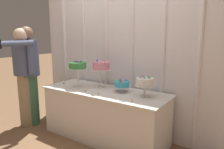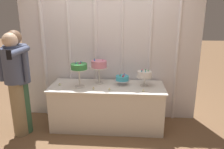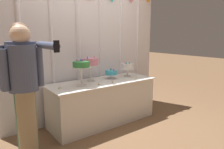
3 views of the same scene
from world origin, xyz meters
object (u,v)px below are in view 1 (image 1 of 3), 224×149
Objects in this scene: cake_table at (105,114)px; cake_display_midright at (122,85)px; cake_display_leftmost at (78,67)px; guest_man_pink_jacket at (24,73)px; cake_display_midleft at (101,67)px; tealight_far_left at (64,83)px; tealight_far_right at (132,101)px; guest_man_dark_suit at (29,72)px; tealight_near_left at (86,90)px; tealight_near_right at (99,94)px; cake_display_rightmost at (145,83)px.

cake_table is 0.54m from cake_display_midright.
guest_man_pink_jacket is (-0.93, -0.31, -0.15)m from cake_display_leftmost.
cake_display_midleft reaches higher than tealight_far_left.
guest_man_dark_suit reaches higher than tealight_far_right.
tealight_near_left is at bearing -149.28° from cake_display_midright.
guest_man_pink_jacket is at bearing -164.08° from cake_display_midright.
cake_display_midleft is at bearing 121.34° from tealight_near_right.
tealight_near_left is at bearing 176.51° from tealight_far_right.
cake_display_rightmost reaches higher than cake_display_midright.
guest_man_pink_jacket reaches higher than tealight_far_left.
guest_man_dark_suit is (0.02, 0.08, 0.01)m from guest_man_pink_jacket.
guest_man_dark_suit is at bearing -154.59° from tealight_far_left.
cake_display_leftmost is at bearing 18.27° from guest_man_pink_jacket.
cake_display_leftmost is 10.74× the size of tealight_near_left.
cake_display_rightmost is (0.37, -0.03, 0.08)m from cake_display_midright.
guest_man_dark_suit reaches higher than tealight_near_left.
tealight_near_left is (0.25, -0.11, -0.31)m from cake_display_leftmost.
cake_display_midright is at bearing 13.31° from guest_man_dark_suit.
tealight_far_left is at bearing 25.41° from guest_man_dark_suit.
guest_man_dark_suit reaches higher than cake_display_leftmost.
guest_man_pink_jacket is (-1.23, -0.51, -0.15)m from cake_display_midleft.
cake_display_leftmost is at bearing 13.78° from guest_man_dark_suit.
tealight_near_right is 0.90× the size of tealight_far_right.
tealight_near_right is at bearing -11.76° from tealight_far_left.
tealight_far_right is at bearing 1.93° from guest_man_dark_suit.
tealight_far_right is (0.34, -0.31, -0.09)m from cake_display_midright.
tealight_far_right is at bearing 4.33° from guest_man_pink_jacket.
guest_man_dark_suit is (-1.61, -0.38, 0.08)m from cake_display_midright.
cake_display_midleft is 1.33m from guest_man_pink_jacket.
cake_table is at bearing 2.27° from tealight_far_left.
tealight_far_left is (-0.35, 0.04, -0.31)m from cake_display_leftmost.
cake_display_midleft is 11.97× the size of tealight_near_right.
tealight_far_left is 0.87m from tealight_near_right.
cake_table is at bearing 158.29° from tealight_far_right.
tealight_far_left is 0.03× the size of guest_man_dark_suit.
cake_table is at bearing -161.88° from cake_display_midright.
cake_display_midright is 6.35× the size of tealight_near_left.
cake_display_midright is 0.36m from tealight_near_right.
cake_display_leftmost reaches higher than tealight_far_left.
tealight_far_left is 1.32× the size of tealight_near_right.
tealight_far_left is at bearing -177.73° from cake_table.
tealight_near_left is (-0.20, -0.19, 0.38)m from cake_table.
guest_man_pink_jacket is (-0.58, -0.35, 0.16)m from tealight_far_left.
guest_man_dark_suit reaches higher than tealight_near_right.
cake_display_rightmost is at bearing 12.35° from guest_man_pink_jacket.
cake_display_rightmost is at bearing -4.22° from cake_display_midright.
cake_display_midleft is at bearing 13.73° from tealight_far_left.
cake_table is 0.72m from cake_display_midleft.
cake_table is at bearing 42.87° from tealight_near_left.
tealight_far_right is at bearing -2.64° from tealight_near_right.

